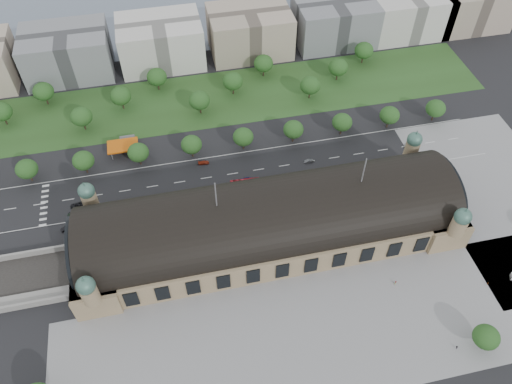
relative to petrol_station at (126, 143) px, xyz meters
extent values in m
plane|color=black|center=(53.91, -65.28, -2.95)|extent=(900.00, 900.00, 0.00)
cube|color=#9A815F|center=(53.91, -65.28, 3.05)|extent=(150.00, 40.00, 12.00)
cube|color=#9A815F|center=(-13.09, -65.28, 3.05)|extent=(16.00, 43.00, 12.00)
cube|color=#9A815F|center=(120.91, -65.28, 3.05)|extent=(16.00, 43.00, 12.00)
cylinder|color=black|center=(53.91, -65.28, 9.05)|extent=(144.00, 37.60, 37.60)
cylinder|color=black|center=(-19.09, -65.28, 11.05)|extent=(1.20, 32.00, 32.00)
cylinder|color=black|center=(126.91, -65.28, 11.05)|extent=(1.20, 32.00, 32.00)
cylinder|color=#9A815F|center=(-13.09, -44.28, 13.05)|extent=(6.00, 6.00, 8.00)
sphere|color=#41695C|center=(-13.09, -44.28, 18.55)|extent=(6.40, 6.40, 6.40)
cone|color=#41695C|center=(-13.09, -44.28, 22.55)|extent=(1.00, 1.00, 2.50)
cylinder|color=#9A815F|center=(120.91, -44.28, 13.05)|extent=(6.00, 6.00, 8.00)
sphere|color=#41695C|center=(120.91, -44.28, 18.55)|extent=(6.40, 6.40, 6.40)
cone|color=#41695C|center=(120.91, -44.28, 22.55)|extent=(1.00, 1.00, 2.50)
cylinder|color=#9A815F|center=(-13.09, -86.28, 13.05)|extent=(6.00, 6.00, 8.00)
sphere|color=#41695C|center=(-13.09, -86.28, 18.55)|extent=(6.40, 6.40, 6.40)
cone|color=#41695C|center=(-13.09, -86.28, 22.55)|extent=(1.00, 1.00, 2.50)
cylinder|color=#9A815F|center=(120.91, -86.28, 13.05)|extent=(6.00, 6.00, 8.00)
sphere|color=#41695C|center=(120.91, -86.28, 18.55)|extent=(6.40, 6.40, 6.40)
cone|color=#41695C|center=(120.91, -86.28, 22.55)|extent=(1.00, 1.00, 2.50)
cylinder|color=#59595B|center=(33.91, -65.28, 28.55)|extent=(0.50, 0.50, 12.00)
cylinder|color=#59595B|center=(88.91, -65.28, 28.55)|extent=(0.50, 0.50, 12.00)
cube|color=gray|center=(63.91, -109.28, -2.95)|extent=(190.00, 48.00, 0.12)
cube|color=gray|center=(156.91, -65.28, -2.95)|extent=(56.00, 100.00, 0.12)
cube|color=black|center=(33.91, -27.28, -2.95)|extent=(260.00, 26.00, 0.10)
cube|color=#27461C|center=(38.91, 27.72, -2.95)|extent=(300.00, 45.00, 0.10)
cube|color=#C8560B|center=(-1.09, -3.28, 1.75)|extent=(14.00, 9.00, 0.70)
cube|color=#59595B|center=(0.91, 2.72, -1.35)|extent=(7.00, 5.00, 3.20)
cylinder|color=#59595B|center=(-6.59, -0.08, -0.75)|extent=(0.50, 0.50, 4.40)
cylinder|color=#59595B|center=(4.41, -0.08, -0.75)|extent=(0.50, 0.50, 4.40)
cylinder|color=#59595B|center=(-6.59, -6.48, -0.75)|extent=(0.50, 0.50, 4.40)
cylinder|color=#59595B|center=(4.41, -6.48, -0.75)|extent=(0.50, 0.50, 4.40)
cube|color=gray|center=(-26.09, 67.72, 9.05)|extent=(45.00, 32.00, 24.00)
cube|color=silver|center=(23.91, 67.72, 9.05)|extent=(45.00, 32.00, 24.00)
cube|color=tan|center=(73.91, 67.72, 9.05)|extent=(45.00, 32.00, 24.00)
cube|color=gray|center=(123.91, 67.72, 9.05)|extent=(45.00, 32.00, 24.00)
cube|color=silver|center=(168.91, 67.72, 9.05)|extent=(45.00, 32.00, 24.00)
cube|color=tan|center=(208.91, 67.72, 9.05)|extent=(45.00, 32.00, 24.00)
cylinder|color=#2D2116|center=(-42.09, -12.28, -0.79)|extent=(0.70, 0.70, 4.32)
ellipsoid|color=#1F4D1B|center=(-42.09, -12.28, 4.49)|extent=(9.60, 9.60, 8.16)
cylinder|color=#2D2116|center=(-18.09, -12.28, -0.79)|extent=(0.70, 0.70, 4.32)
ellipsoid|color=#1F4D1B|center=(-18.09, -12.28, 4.49)|extent=(9.60, 9.60, 8.16)
cylinder|color=#2D2116|center=(5.91, -12.28, -0.79)|extent=(0.70, 0.70, 4.32)
ellipsoid|color=#1F4D1B|center=(5.91, -12.28, 4.49)|extent=(9.60, 9.60, 8.16)
cylinder|color=#2D2116|center=(29.91, -12.28, -0.79)|extent=(0.70, 0.70, 4.32)
ellipsoid|color=#1F4D1B|center=(29.91, -12.28, 4.49)|extent=(9.60, 9.60, 8.16)
cylinder|color=#2D2116|center=(53.91, -12.28, -0.79)|extent=(0.70, 0.70, 4.32)
ellipsoid|color=#1F4D1B|center=(53.91, -12.28, 4.49)|extent=(9.60, 9.60, 8.16)
cylinder|color=#2D2116|center=(77.91, -12.28, -0.79)|extent=(0.70, 0.70, 4.32)
ellipsoid|color=#1F4D1B|center=(77.91, -12.28, 4.49)|extent=(9.60, 9.60, 8.16)
cylinder|color=#2D2116|center=(101.91, -12.28, -0.79)|extent=(0.70, 0.70, 4.32)
ellipsoid|color=#1F4D1B|center=(101.91, -12.28, 4.49)|extent=(9.60, 9.60, 8.16)
cylinder|color=#2D2116|center=(125.91, -12.28, -0.79)|extent=(0.70, 0.70, 4.32)
ellipsoid|color=#1F4D1B|center=(125.91, -12.28, 4.49)|extent=(9.60, 9.60, 8.16)
cylinder|color=#2D2116|center=(149.91, -12.28, -0.79)|extent=(0.70, 0.70, 4.32)
ellipsoid|color=#1F4D1B|center=(149.91, -12.28, 4.49)|extent=(9.60, 9.60, 8.16)
cylinder|color=#2D2116|center=(-57.09, 29.72, -0.61)|extent=(0.70, 0.70, 4.68)
ellipsoid|color=#1F4D1B|center=(-57.09, 29.72, 5.11)|extent=(10.40, 10.40, 8.84)
cylinder|color=#2D2116|center=(-38.09, 41.72, -0.61)|extent=(0.70, 0.70, 4.68)
ellipsoid|color=#1F4D1B|center=(-38.09, 41.72, 5.11)|extent=(10.40, 10.40, 8.84)
cylinder|color=#2D2116|center=(-19.09, 17.72, -0.61)|extent=(0.70, 0.70, 4.68)
ellipsoid|color=#1F4D1B|center=(-19.09, 17.72, 5.11)|extent=(10.40, 10.40, 8.84)
cylinder|color=#2D2116|center=(-0.09, 29.72, -0.61)|extent=(0.70, 0.70, 4.68)
ellipsoid|color=#1F4D1B|center=(-0.09, 29.72, 5.11)|extent=(10.40, 10.40, 8.84)
cylinder|color=#2D2116|center=(18.91, 41.72, -0.61)|extent=(0.70, 0.70, 4.68)
ellipsoid|color=#1F4D1B|center=(18.91, 41.72, 5.11)|extent=(10.40, 10.40, 8.84)
cylinder|color=#2D2116|center=(37.91, 17.72, -0.61)|extent=(0.70, 0.70, 4.68)
ellipsoid|color=#1F4D1B|center=(37.91, 17.72, 5.11)|extent=(10.40, 10.40, 8.84)
cylinder|color=#2D2116|center=(56.91, 29.72, -0.61)|extent=(0.70, 0.70, 4.68)
ellipsoid|color=#1F4D1B|center=(56.91, 29.72, 5.11)|extent=(10.40, 10.40, 8.84)
cylinder|color=#2D2116|center=(75.91, 41.72, -0.61)|extent=(0.70, 0.70, 4.68)
ellipsoid|color=#1F4D1B|center=(75.91, 41.72, 5.11)|extent=(10.40, 10.40, 8.84)
cylinder|color=#2D2116|center=(94.91, 17.72, -0.61)|extent=(0.70, 0.70, 4.68)
ellipsoid|color=#1F4D1B|center=(94.91, 17.72, 5.11)|extent=(10.40, 10.40, 8.84)
cylinder|color=#2D2116|center=(113.91, 29.72, -0.61)|extent=(0.70, 0.70, 4.68)
ellipsoid|color=#1F4D1B|center=(113.91, 29.72, 5.11)|extent=(10.40, 10.40, 8.84)
cylinder|color=#2D2116|center=(132.91, 41.72, -0.61)|extent=(0.70, 0.70, 4.68)
ellipsoid|color=#1F4D1B|center=(132.91, 41.72, 5.11)|extent=(10.40, 10.40, 8.84)
cylinder|color=#2D2116|center=(113.91, -125.28, -0.97)|extent=(0.70, 0.70, 3.96)
ellipsoid|color=#1F4D1B|center=(113.91, -125.28, 3.87)|extent=(9.00, 9.00, 7.65)
imported|color=black|center=(-22.44, -31.77, -2.23)|extent=(5.43, 3.00, 1.44)
imported|color=maroon|center=(34.08, -18.17, -2.24)|extent=(5.00, 2.22, 1.42)
imported|color=#1C234E|center=(51.03, -32.27, -2.21)|extent=(4.39, 1.85, 1.48)
imported|color=#55585D|center=(81.69, -27.50, -2.26)|extent=(4.25, 1.73, 1.37)
imported|color=silver|center=(131.07, -27.76, -2.21)|extent=(5.48, 2.79, 1.48)
imported|color=black|center=(-26.09, -43.38, -2.12)|extent=(5.30, 3.61, 1.65)
imported|color=maroon|center=(-19.59, -40.28, -2.16)|extent=(6.10, 5.41, 1.57)
imported|color=#1A1845|center=(9.76, -40.28, -2.22)|extent=(5.19, 4.74, 1.46)
imported|color=#5C5D64|center=(-10.47, -40.28, -2.27)|extent=(4.31, 3.10, 1.36)
imported|color=silver|center=(12.06, -41.31, -2.30)|extent=(3.97, 3.45, 1.30)
imported|color=gray|center=(24.28, -42.76, -2.13)|extent=(6.49, 5.41, 1.65)
imported|color=black|center=(19.77, -42.21, -2.14)|extent=(5.94, 4.97, 1.63)
imported|color=red|center=(50.00, -35.92, -1.08)|extent=(13.58, 3.95, 3.74)
imported|color=silver|center=(56.69, -38.28, -1.46)|extent=(10.80, 2.89, 2.98)
imported|color=silver|center=(70.53, -38.28, -1.15)|extent=(13.05, 3.61, 3.60)
imported|color=gray|center=(95.04, -96.35, -2.00)|extent=(1.02, 0.73, 1.90)
imported|color=gray|center=(128.93, -103.86, -2.14)|extent=(0.69, 0.70, 1.62)
imported|color=gray|center=(105.56, -124.44, -2.18)|extent=(0.73, 1.07, 1.53)
camera|label=1|loc=(23.26, -180.11, 160.80)|focal=35.00mm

